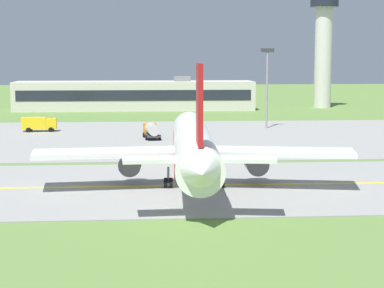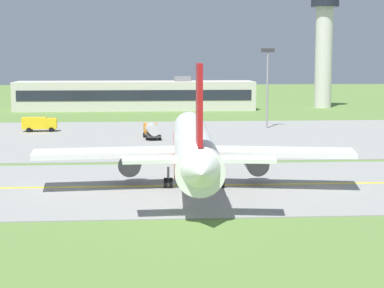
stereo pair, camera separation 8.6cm
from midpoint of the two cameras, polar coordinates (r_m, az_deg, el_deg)
ground_plane at (r=68.63m, az=1.28°, el=-3.62°), size 500.00×500.00×0.00m
taxiway_strip at (r=68.62m, az=1.28°, el=-3.58°), size 240.00×28.00×0.10m
apron_pad at (r=111.05m, az=4.39°, el=0.65°), size 140.00×52.00×0.10m
taxiway_centreline at (r=68.61m, az=1.28°, el=-3.54°), size 220.00×0.60×0.01m
airplane_lead at (r=68.32m, az=0.17°, el=-0.16°), size 32.49×39.62×12.70m
service_truck_fuel at (r=107.23m, az=-3.42°, el=1.22°), size 2.91×6.21×2.65m
service_truck_catering at (r=120.51m, az=-12.90°, el=1.73°), size 6.08×2.56×2.60m
terminal_building at (r=167.16m, az=-4.83°, el=4.15°), size 58.98×11.08×8.29m
control_tower at (r=177.33m, az=11.24°, el=9.00°), size 7.60×7.60×30.82m
apron_light_mast at (r=123.45m, az=6.49°, el=5.63°), size 2.40×0.50×14.70m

